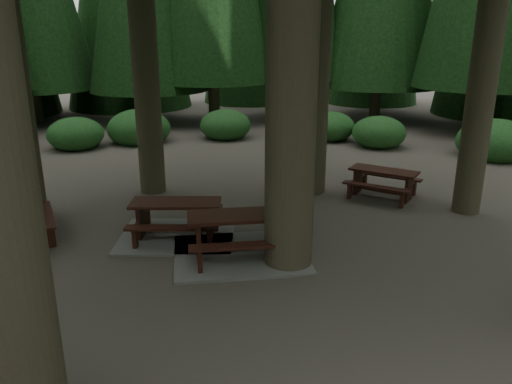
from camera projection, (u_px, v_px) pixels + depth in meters
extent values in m
plane|color=#4D463E|center=(246.00, 272.00, 8.52)|extent=(80.00, 80.00, 0.00)
cube|color=gray|center=(240.00, 254.00, 9.16)|extent=(2.51, 2.12, 0.05)
cube|color=#361710|center=(240.00, 216.00, 8.93)|extent=(1.91, 0.84, 0.06)
cube|color=#361710|center=(236.00, 220.00, 9.61)|extent=(1.88, 0.37, 0.05)
cube|color=#361710|center=(244.00, 246.00, 8.44)|extent=(1.88, 0.37, 0.05)
cube|color=#361710|center=(199.00, 239.00, 8.96)|extent=(0.12, 0.58, 0.75)
cube|color=#361710|center=(198.00, 236.00, 8.94)|extent=(0.17, 1.51, 0.06)
cube|color=#361710|center=(280.00, 234.00, 9.16)|extent=(0.12, 0.58, 0.75)
cube|color=#361710|center=(280.00, 231.00, 9.14)|extent=(0.17, 1.51, 0.06)
cube|color=#361710|center=(240.00, 246.00, 9.11)|extent=(1.56, 0.18, 0.08)
cube|color=#361710|center=(14.00, 206.00, 9.67)|extent=(1.05, 1.81, 0.06)
cube|color=#361710|center=(47.00, 215.00, 9.99)|extent=(0.63, 1.71, 0.05)
cube|color=#361710|center=(17.00, 235.00, 9.20)|extent=(0.52, 0.20, 0.68)
cube|color=#361710|center=(16.00, 232.00, 9.18)|extent=(1.35, 0.40, 0.06)
cube|color=#361710|center=(16.00, 212.00, 10.37)|extent=(0.52, 0.20, 0.68)
cube|color=#361710|center=(15.00, 210.00, 10.35)|extent=(1.35, 0.40, 0.06)
cube|color=#361710|center=(18.00, 231.00, 9.84)|extent=(0.41, 1.39, 0.08)
cube|color=gray|center=(177.00, 236.00, 9.97)|extent=(2.55, 2.25, 0.05)
cube|color=#361710|center=(176.00, 203.00, 9.76)|extent=(1.85, 1.01, 0.06)
cube|color=#361710|center=(180.00, 207.00, 10.40)|extent=(1.76, 0.58, 0.05)
cube|color=#361710|center=(172.00, 228.00, 9.29)|extent=(1.76, 0.58, 0.05)
cube|color=#361710|center=(141.00, 221.00, 9.87)|extent=(0.18, 0.54, 0.70)
cube|color=#361710|center=(141.00, 218.00, 9.85)|extent=(0.35, 1.40, 0.06)
cube|color=#361710|center=(212.00, 221.00, 9.88)|extent=(0.18, 0.54, 0.70)
cube|color=#361710|center=(212.00, 218.00, 9.86)|extent=(0.35, 1.40, 0.06)
cube|color=#361710|center=(177.00, 229.00, 9.93)|extent=(1.44, 0.36, 0.08)
cube|color=#361710|center=(384.00, 171.00, 12.21)|extent=(1.61, 1.56, 0.05)
cube|color=#361710|center=(390.00, 176.00, 12.73)|extent=(1.33, 1.27, 0.04)
cube|color=#361710|center=(376.00, 187.00, 11.86)|extent=(1.33, 1.27, 0.04)
cube|color=#361710|center=(358.00, 181.00, 12.64)|extent=(0.39, 0.41, 0.65)
cube|color=#361710|center=(358.00, 178.00, 12.62)|extent=(0.94, 1.00, 0.05)
cube|color=#361710|center=(409.00, 189.00, 12.00)|extent=(0.39, 0.41, 0.65)
cube|color=#361710|center=(409.00, 186.00, 11.98)|extent=(0.94, 1.00, 0.05)
cube|color=#361710|center=(382.00, 191.00, 12.37)|extent=(1.03, 0.97, 0.07)
ellipsoid|color=#1C5123|center=(494.00, 145.00, 16.22)|extent=(2.42, 2.42, 1.49)
ellipsoid|color=#1C5123|center=(379.00, 135.00, 17.73)|extent=(1.90, 1.90, 1.17)
ellipsoid|color=#1C5123|center=(330.00, 129.00, 18.86)|extent=(1.84, 1.84, 1.13)
ellipsoid|color=#1C5123|center=(225.00, 128.00, 19.13)|extent=(1.95, 1.95, 1.20)
ellipsoid|color=#1C5123|center=(139.00, 131.00, 18.47)|extent=(2.31, 2.31, 1.42)
ellipsoid|color=#1C5123|center=(76.00, 137.00, 17.46)|extent=(1.93, 1.93, 1.19)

